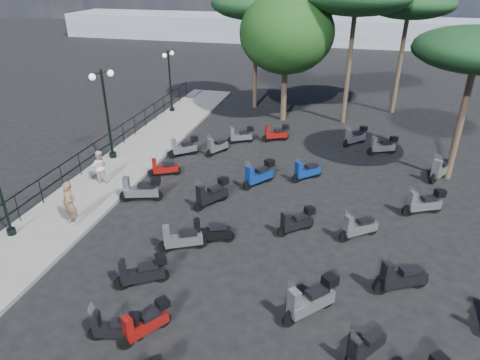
% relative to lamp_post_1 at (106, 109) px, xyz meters
% --- Properties ---
extents(ground, '(120.00, 120.00, 0.00)m').
position_rel_lamp_post_1_xyz_m(ground, '(7.42, -4.36, -2.69)').
color(ground, black).
rests_on(ground, ground).
extents(sidewalk, '(3.00, 30.00, 0.15)m').
position_rel_lamp_post_1_xyz_m(sidewalk, '(0.92, -1.36, -2.62)').
color(sidewalk, slate).
rests_on(sidewalk, ground).
extents(railing, '(0.04, 26.04, 1.10)m').
position_rel_lamp_post_1_xyz_m(railing, '(-0.38, -1.56, -1.80)').
color(railing, black).
rests_on(railing, sidewalk).
extents(lamp_post_1, '(0.71, 1.23, 4.46)m').
position_rel_lamp_post_1_xyz_m(lamp_post_1, '(0.00, 0.00, 0.00)').
color(lamp_post_1, black).
rests_on(lamp_post_1, sidewalk).
extents(lamp_post_2, '(0.39, 1.16, 3.96)m').
position_rel_lamp_post_1_xyz_m(lamp_post_2, '(-0.10, 8.02, -0.28)').
color(lamp_post_2, black).
rests_on(lamp_post_2, sidewalk).
extents(woman, '(0.70, 0.53, 1.73)m').
position_rel_lamp_post_1_xyz_m(woman, '(1.72, -6.03, -1.68)').
color(woman, brown).
rests_on(woman, sidewalk).
extents(pedestrian_far, '(0.85, 0.73, 1.50)m').
position_rel_lamp_post_1_xyz_m(pedestrian_far, '(0.90, -2.60, -1.79)').
color(pedestrian_far, beige).
rests_on(pedestrian_far, sidewalk).
extents(scooter_1, '(1.51, 1.05, 1.35)m').
position_rel_lamp_post_1_xyz_m(scooter_1, '(5.75, -8.43, -2.19)').
color(scooter_1, black).
rests_on(scooter_1, ground).
extents(scooter_2, '(1.54, 0.92, 1.34)m').
position_rel_lamp_post_1_xyz_m(scooter_2, '(6.23, -6.42, -2.23)').
color(scooter_2, black).
rests_on(scooter_2, ground).
extents(scooter_3, '(1.76, 0.82, 1.44)m').
position_rel_lamp_post_1_xyz_m(scooter_3, '(3.35, -3.57, -2.15)').
color(scooter_3, black).
rests_on(scooter_3, ground).
extents(scooter_4, '(1.35, 0.84, 1.19)m').
position_rel_lamp_post_1_xyz_m(scooter_4, '(3.29, -1.13, -2.28)').
color(scooter_4, black).
rests_on(scooter_4, ground).
extents(scooter_5, '(1.34, 1.21, 1.31)m').
position_rel_lamp_post_1_xyz_m(scooter_5, '(3.34, 1.34, -2.20)').
color(scooter_5, black).
rests_on(scooter_5, ground).
extents(scooter_6, '(0.99, 1.37, 1.24)m').
position_rel_lamp_post_1_xyz_m(scooter_6, '(6.76, -10.27, -2.23)').
color(scooter_6, black).
rests_on(scooter_6, ground).
extents(scooter_7, '(1.48, 0.60, 1.19)m').
position_rel_lamp_post_1_xyz_m(scooter_7, '(6.05, -10.59, -2.24)').
color(scooter_7, black).
rests_on(scooter_7, ground).
extents(scooter_8, '(1.56, 0.83, 1.31)m').
position_rel_lamp_post_1_xyz_m(scooter_8, '(7.09, -5.77, -2.24)').
color(scooter_8, black).
rests_on(scooter_8, ground).
extents(scooter_9, '(1.12, 1.54, 1.40)m').
position_rel_lamp_post_1_xyz_m(scooter_9, '(6.30, -3.16, -2.17)').
color(scooter_9, black).
rests_on(scooter_9, ground).
extents(scooter_10, '(0.88, 1.38, 1.22)m').
position_rel_lamp_post_1_xyz_m(scooter_10, '(4.91, 2.02, -2.27)').
color(scooter_10, black).
rests_on(scooter_10, ground).
extents(scooter_11, '(1.41, 0.89, 1.22)m').
position_rel_lamp_post_1_xyz_m(scooter_11, '(5.73, 3.83, -2.23)').
color(scooter_11, black).
rests_on(scooter_11, ground).
extents(scooter_14, '(1.42, 1.48, 1.49)m').
position_rel_lamp_post_1_xyz_m(scooter_14, '(10.89, -8.43, -2.13)').
color(scooter_14, black).
rests_on(scooter_14, ground).
extents(scooter_15, '(1.19, 1.54, 1.42)m').
position_rel_lamp_post_1_xyz_m(scooter_15, '(7.80, -0.93, -2.16)').
color(scooter_15, black).
rests_on(scooter_15, ground).
extents(scooter_16, '(1.43, 0.87, 1.23)m').
position_rel_lamp_post_1_xyz_m(scooter_16, '(7.58, 4.62, -2.23)').
color(scooter_16, black).
rests_on(scooter_16, ground).
extents(scooter_18, '(1.01, 1.24, 1.20)m').
position_rel_lamp_post_1_xyz_m(scooter_18, '(12.37, -9.59, -2.28)').
color(scooter_18, black).
rests_on(scooter_18, ground).
extents(scooter_19, '(1.27, 1.16, 1.25)m').
position_rel_lamp_post_1_xyz_m(scooter_19, '(9.93, -4.32, -2.22)').
color(scooter_19, black).
rests_on(scooter_19, ground).
extents(scooter_20, '(1.40, 1.10, 1.34)m').
position_rel_lamp_post_1_xyz_m(scooter_20, '(12.16, -4.13, -2.23)').
color(scooter_20, black).
rests_on(scooter_20, ground).
extents(scooter_21, '(1.25, 1.20, 1.30)m').
position_rel_lamp_post_1_xyz_m(scooter_21, '(9.80, 0.13, -2.24)').
color(scooter_21, black).
rests_on(scooter_21, ground).
extents(scooter_22, '(1.24, 1.28, 1.29)m').
position_rel_lamp_post_1_xyz_m(scooter_22, '(11.89, 5.14, -2.21)').
color(scooter_22, black).
rests_on(scooter_22, ground).
extents(scooter_24, '(1.66, 0.98, 1.44)m').
position_rel_lamp_post_1_xyz_m(scooter_24, '(13.41, -6.71, -2.19)').
color(scooter_24, black).
rests_on(scooter_24, ground).
extents(scooter_26, '(1.60, 0.96, 1.37)m').
position_rel_lamp_post_1_xyz_m(scooter_26, '(14.64, -1.75, -2.18)').
color(scooter_26, black).
rests_on(scooter_26, ground).
extents(scooter_27, '(1.10, 1.60, 1.45)m').
position_rel_lamp_post_1_xyz_m(scooter_27, '(15.76, 1.74, -2.19)').
color(scooter_27, black).
rests_on(scooter_27, ground).
extents(scooter_28, '(1.51, 0.86, 1.28)m').
position_rel_lamp_post_1_xyz_m(scooter_28, '(13.30, 4.14, -2.21)').
color(scooter_28, black).
rests_on(scooter_28, ground).
extents(broadleaf_tree, '(5.61, 5.61, 7.74)m').
position_rel_lamp_post_1_xyz_m(broadleaf_tree, '(7.34, 8.46, 2.65)').
color(broadleaf_tree, '#38281E').
rests_on(broadleaf_tree, ground).
extents(pine_1, '(5.45, 5.45, 7.83)m').
position_rel_lamp_post_1_xyz_m(pine_1, '(14.24, 11.83, 4.15)').
color(pine_1, '#38281E').
rests_on(pine_1, ground).
extents(pine_2, '(5.72, 5.72, 7.75)m').
position_rel_lamp_post_1_xyz_m(pine_2, '(4.97, 10.72, 4.03)').
color(pine_2, '#38281E').
rests_on(pine_2, ground).
extents(pine_3, '(5.23, 5.23, 6.77)m').
position_rel_lamp_post_1_xyz_m(pine_3, '(16.17, 2.00, 3.14)').
color(pine_3, '#38281E').
rests_on(pine_3, ground).
extents(distant_hills, '(70.00, 8.00, 3.00)m').
position_rel_lamp_post_1_xyz_m(distant_hills, '(7.42, 40.64, -1.19)').
color(distant_hills, gray).
rests_on(distant_hills, ground).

